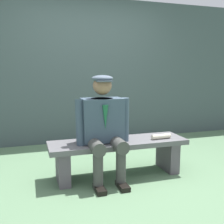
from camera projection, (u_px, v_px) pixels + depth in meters
name	position (u px, v px, depth m)	size (l,w,h in m)	color
ground_plane	(118.00, 175.00, 3.25)	(30.00, 30.00, 0.00)	#557554
bench	(118.00, 151.00, 3.20)	(1.66, 0.47, 0.44)	#565559
seated_man	(104.00, 124.00, 3.03)	(0.64, 0.61, 1.22)	#364757
rolled_magazine	(161.00, 137.00, 3.25)	(0.06, 0.06, 0.24)	beige
stadium_wall	(86.00, 71.00, 4.76)	(12.00, 0.24, 2.50)	#3D4A4C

